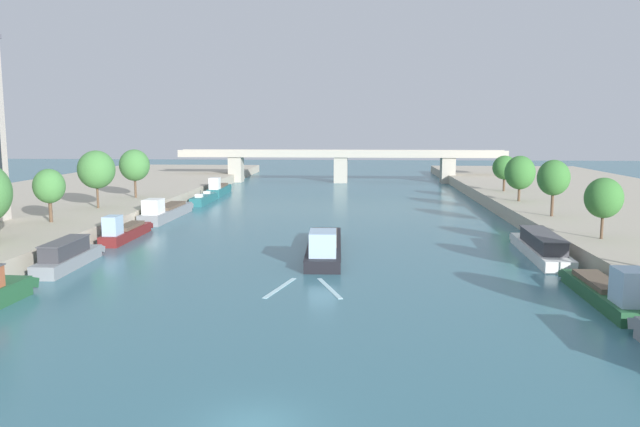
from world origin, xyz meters
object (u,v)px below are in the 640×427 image
moored_boat_left_lone (204,199)px  bridge_far (341,161)px  moored_boat_left_near (68,256)px  moored_boat_right_lone (541,246)px  moored_boat_left_midway (166,211)px  tree_right_distant (505,168)px  moored_boat_left_far (125,231)px  tree_left_distant (96,170)px  barge_midriver (324,245)px  tree_left_third (134,165)px  tree_left_past_mid (49,186)px  tree_right_midway (604,198)px  moored_boat_left_upstream (219,189)px  tree_right_third (520,173)px  tree_right_end_of_row (554,178)px  moored_boat_right_upstream (608,291)px

moored_boat_left_lone → bridge_far: 42.65m
moored_boat_left_near → moored_boat_right_lone: (40.82, 6.98, -0.05)m
moored_boat_left_midway → tree_right_distant: 51.91m
moored_boat_left_far → tree_left_distant: 15.09m
barge_midriver → tree_left_distant: tree_left_distant is taller
tree_left_third → tree_left_past_mid: bearing=-91.9°
moored_boat_right_lone → bridge_far: size_ratio=0.22×
tree_left_third → tree_right_midway: tree_left_third is taller
tree_left_distant → tree_right_distant: 59.85m
moored_boat_left_lone → moored_boat_left_upstream: 11.90m
tree_left_past_mid → barge_midriver: bearing=-13.0°
bridge_far → moored_boat_left_far: bearing=-106.5°
moored_boat_left_lone → tree_left_third: (-7.66, -8.52, 5.68)m
tree_right_third → moored_boat_left_midway: bearing=-170.9°
tree_right_midway → bridge_far: tree_right_midway is taller
moored_boat_left_lone → tree_right_distant: tree_right_distant is taller
barge_midriver → moored_boat_left_near: size_ratio=1.72×
tree_left_third → moored_boat_left_near: bearing=-78.5°
tree_right_third → moored_boat_right_lone: bearing=-100.0°
tree_left_third → moored_boat_left_lone: bearing=48.0°
moored_boat_left_lone → tree_right_distant: bearing=4.9°
tree_right_distant → bridge_far: tree_right_distant is taller
tree_right_midway → tree_right_third: bearing=90.4°
moored_boat_left_upstream → tree_left_third: bearing=-109.7°
moored_boat_left_midway → moored_boat_left_lone: bearing=87.3°
moored_boat_right_lone → tree_left_past_mid: (-48.97, 6.38, 4.59)m
tree_right_distant → moored_boat_left_near: bearing=-133.8°
tree_left_distant → tree_right_end_of_row: (53.90, -3.64, -0.43)m
tree_right_third → tree_right_distant: size_ratio=1.10×
moored_boat_right_upstream → tree_left_past_mid: 53.85m
tree_right_distant → bridge_far: 42.73m
tree_right_third → barge_midriver: bearing=-130.5°
tree_left_past_mid → bridge_far: bearing=67.6°
moored_boat_right_lone → tree_right_midway: bearing=-1.2°
moored_boat_left_upstream → tree_left_third: size_ratio=1.80×
barge_midriver → moored_boat_left_lone: size_ratio=1.66×
barge_midriver → tree_right_third: 38.31m
moored_boat_right_lone → tree_right_distant: (6.04, 41.86, 4.46)m
moored_boat_left_lone → tree_left_past_mid: 32.95m
barge_midriver → moored_boat_left_midway: 30.53m
moored_boat_left_far → tree_right_distant: 59.19m
barge_midriver → moored_boat_right_lone: (19.66, 0.39, 0.06)m
tree_right_end_of_row → bridge_far: 66.32m
moored_boat_left_midway → moored_boat_left_lone: moored_boat_left_midway is taller
barge_midriver → tree_right_end_of_row: size_ratio=2.85×
barge_midriver → tree_right_third: bearing=49.5°
tree_left_past_mid → tree_right_end_of_row: bearing=8.2°
barge_midriver → moored_boat_right_lone: size_ratio=1.20×
moored_boat_left_far → tree_left_past_mid: tree_left_past_mid is taller
barge_midriver → moored_boat_left_far: 22.32m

